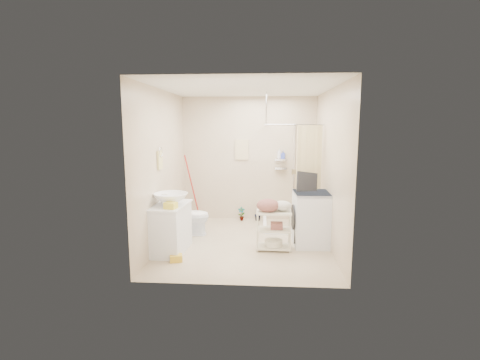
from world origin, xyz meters
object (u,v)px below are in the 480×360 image
object	(u,v)px
vanity	(171,228)
laundry_rack	(274,227)
washing_machine	(312,219)
toilet	(190,216)

from	to	relation	value
vanity	laundry_rack	distance (m)	1.65
vanity	washing_machine	xyz separation A→B (m)	(2.30, 0.47, 0.07)
vanity	laundry_rack	bearing A→B (deg)	10.25
laundry_rack	toilet	bearing A→B (deg)	156.12
washing_machine	laundry_rack	distance (m)	0.72
vanity	washing_machine	world-z (taller)	washing_machine
washing_machine	laundry_rack	xyz separation A→B (m)	(-0.66, -0.28, -0.07)
toilet	laundry_rack	distance (m)	1.68
washing_machine	vanity	bearing A→B (deg)	-170.85
vanity	toilet	distance (m)	0.90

